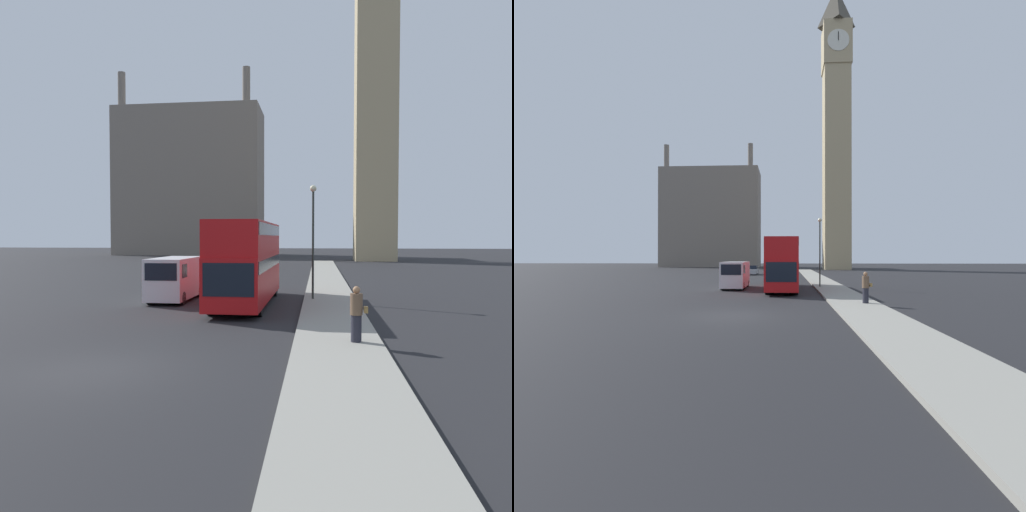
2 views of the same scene
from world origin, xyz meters
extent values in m
plane|color=black|center=(0.00, 0.00, 0.00)|extent=(300.00, 300.00, 0.00)
cube|color=gray|center=(6.42, 0.00, 0.07)|extent=(2.84, 120.00, 0.15)
cube|color=tan|center=(14.08, 63.96, 23.28)|extent=(5.93, 5.93, 46.56)
cube|color=tan|center=(14.08, 63.96, 51.51)|extent=(6.40, 6.40, 9.88)
pyramid|color=#474238|center=(14.08, 63.96, 61.30)|extent=(6.22, 6.22, 9.70)
cylinder|color=silver|center=(14.08, 60.70, 51.51)|extent=(4.86, 0.12, 4.86)
cube|color=black|center=(14.08, 60.62, 52.36)|extent=(0.16, 0.06, 1.94)
cube|color=slate|center=(-20.17, 86.89, 14.58)|extent=(28.85, 12.33, 29.16)
cylinder|color=slate|center=(-32.43, 81.65, 32.37)|extent=(1.48, 1.48, 6.42)
cylinder|color=slate|center=(-7.91, 81.65, 32.37)|extent=(1.48, 1.48, 6.42)
cube|color=#B71114|center=(2.12, 13.23, 1.47)|extent=(2.44, 11.02, 2.32)
cube|color=#B71114|center=(2.12, 13.23, 3.44)|extent=(2.44, 10.80, 1.62)
cube|color=black|center=(2.12, 13.23, 2.20)|extent=(2.48, 10.58, 0.55)
cube|color=black|center=(2.12, 13.23, 3.88)|extent=(2.48, 10.36, 0.55)
cube|color=black|center=(2.12, 7.71, 1.75)|extent=(2.15, 0.03, 1.39)
cylinder|color=black|center=(1.24, 9.37, 0.56)|extent=(0.68, 1.12, 1.12)
cylinder|color=black|center=(3.00, 9.37, 0.56)|extent=(0.68, 1.12, 1.12)
cylinder|color=black|center=(1.24, 17.09, 0.56)|extent=(0.68, 1.12, 1.12)
cylinder|color=black|center=(3.00, 17.09, 0.56)|extent=(0.68, 1.12, 1.12)
cube|color=silver|center=(-2.06, 14.32, 1.28)|extent=(1.96, 5.13, 2.19)
cube|color=black|center=(-2.06, 11.74, 1.76)|extent=(1.67, 0.02, 0.87)
cube|color=black|center=(-2.06, 12.65, 1.76)|extent=(1.99, 0.92, 0.70)
cylinder|color=black|center=(-2.80, 12.58, 0.34)|extent=(0.49, 0.69, 0.69)
cylinder|color=black|center=(-1.33, 12.58, 0.34)|extent=(0.49, 0.69, 0.69)
cylinder|color=black|center=(-2.80, 16.06, 0.34)|extent=(0.49, 0.69, 0.69)
cylinder|color=black|center=(-1.33, 16.06, 0.34)|extent=(0.49, 0.69, 0.69)
cylinder|color=#23232D|center=(7.00, 3.72, 0.58)|extent=(0.34, 0.34, 0.87)
cylinder|color=brown|center=(7.00, 3.72, 1.36)|extent=(0.40, 0.40, 0.69)
sphere|color=#9E704C|center=(7.00, 3.72, 1.82)|extent=(0.23, 0.23, 0.23)
cube|color=olive|center=(7.30, 3.72, 1.19)|extent=(0.12, 0.24, 0.20)
cylinder|color=#2D332D|center=(5.49, 14.89, 3.06)|extent=(0.12, 0.12, 5.81)
sphere|color=beige|center=(5.49, 14.89, 6.14)|extent=(0.36, 0.36, 0.36)
cube|color=#99999E|center=(-3.17, 39.33, 0.52)|extent=(1.86, 4.68, 0.73)
cube|color=black|center=(-3.17, 39.45, 1.19)|extent=(1.68, 2.25, 0.61)
cylinder|color=black|center=(-3.90, 37.83, 0.31)|extent=(0.41, 0.62, 0.62)
cylinder|color=black|center=(-2.44, 37.83, 0.31)|extent=(0.41, 0.62, 0.62)
cylinder|color=black|center=(-3.90, 40.83, 0.31)|extent=(0.41, 0.62, 0.62)
cylinder|color=black|center=(-2.44, 40.83, 0.31)|extent=(0.41, 0.62, 0.62)
camera|label=1|loc=(5.80, -12.37, 3.49)|focal=35.00mm
camera|label=2|loc=(2.49, -16.05, 2.74)|focal=24.00mm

